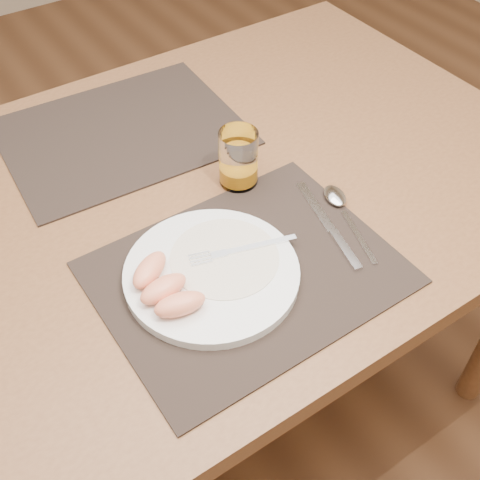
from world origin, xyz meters
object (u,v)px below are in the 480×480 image
Objects in this scene: table at (185,226)px; placemat_near at (247,273)px; knife at (332,231)px; plate at (212,273)px; fork at (234,251)px; placemat_far at (122,132)px; juice_glass at (238,160)px; spoon at (338,201)px.

table is 3.11× the size of placemat_near.
knife reaches higher than placemat_near.
fork is (0.05, 0.01, 0.01)m from plate.
placemat_near reaches higher than table.
placemat_near is at bearing -90.03° from placemat_far.
table is at bearing 124.34° from knife.
knife is (0.16, -0.23, 0.09)m from table.
fork is at bearing -125.87° from juice_glass.
plate is 0.22m from knife.
fork is at bearing -178.24° from spoon.
plate is 2.59× the size of juice_glass.
spoon reaches higher than table.
juice_glass is (0.10, -0.03, 0.13)m from table.
juice_glass is at bearing 54.13° from fork.
spoon is at bearing 1.76° from fork.
plate is 0.05m from fork.
knife is (0.17, -0.01, 0.00)m from placemat_near.
table is 8.13× the size of fork.
placemat_near is 2.61× the size of fork.
fork is 0.19m from juice_glass.
placemat_far reaches higher than table.
knife is 1.15× the size of spoon.
placemat_far is 0.41m from fork.
spoon is at bearing 3.98° from plate.
table is 0.17m from juice_glass.
placemat_far is at bearing 113.33° from juice_glass.
juice_glass reaches higher than placemat_far.
plate is at bearing -133.99° from juice_glass.
knife is (0.17, -0.04, -0.02)m from fork.
knife is at bearing -2.45° from placemat_near.
spoon reaches higher than placemat_far.
spoon is (0.22, 0.04, 0.01)m from placemat_near.
knife is at bearing -69.67° from placemat_far.
fork reaches higher than knife.
placemat_far is 2.07× the size of knife.
table is at bearing 86.12° from fork.
placemat_far is at bearing 92.73° from table.
knife is at bearing -73.75° from juice_glass.
table is 13.45× the size of juice_glass.
plate reaches higher than spoon.
table is 0.29m from spoon.
spoon is 0.19m from juice_glass.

